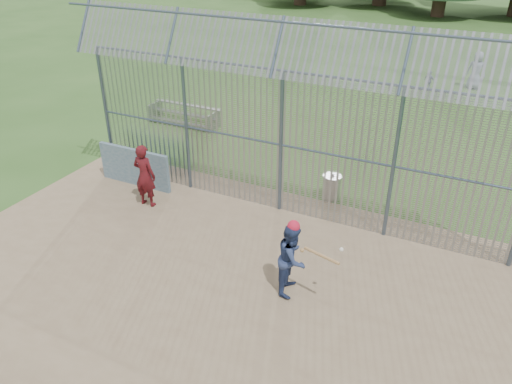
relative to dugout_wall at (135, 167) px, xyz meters
The scene contains 11 objects.
ground 5.47m from the dugout_wall, 32.23° to the right, with size 120.00×120.00×0.00m, color #2D511E.
dirt_infield 5.75m from the dugout_wall, 36.47° to the right, with size 14.00×10.00×0.02m, color #756047.
dugout_wall is the anchor object (origin of this frame).
batter 6.76m from the dugout_wall, 21.87° to the right, with size 0.82×0.64×1.68m, color navy.
onlooker 1.41m from the dugout_wall, 38.37° to the right, with size 0.68×0.45×1.86m, color maroon.
bg_kid_standing 17.57m from the dugout_wall, 61.44° to the left, with size 0.87×0.57×1.79m, color gray.
bg_kid_seated 15.45m from the dugout_wall, 65.16° to the left, with size 0.58×0.24×0.99m, color slate.
batting_gear 6.97m from the dugout_wall, 21.63° to the right, with size 1.25×0.43×0.60m.
trash_can 6.02m from the dugout_wall, 18.04° to the left, with size 0.56×0.56×0.82m.
bleacher 5.34m from the dugout_wall, 107.30° to the left, with size 3.00×0.95×0.72m.
backstop_fence 6.66m from the dugout_wall, ahead, with size 20.09×0.81×5.30m.
Camera 1 is at (4.84, -7.81, 7.29)m, focal length 35.00 mm.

